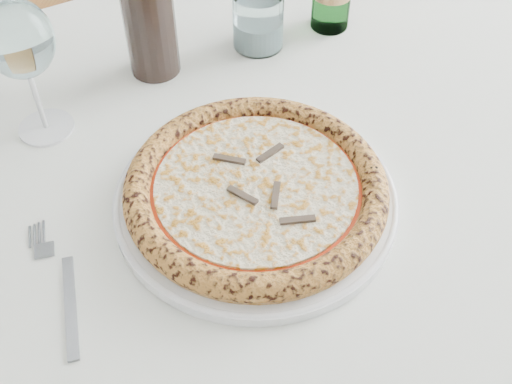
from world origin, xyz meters
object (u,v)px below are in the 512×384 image
chair_far (72,10)px  wine_glass (18,42)px  pizza (256,188)px  tumbler (258,24)px  plate (256,198)px  dining_table (219,196)px

chair_far → wine_glass: wine_glass is taller
chair_far → pizza: (-0.04, -0.88, 0.25)m
chair_far → pizza: bearing=-92.3°
chair_far → tumbler: 0.67m
plate → wine_glass: 0.33m
chair_far → plate: 0.91m
plate → pizza: size_ratio=1.09×
dining_table → pizza: bearing=-90.0°
plate → dining_table: bearing=90.0°
dining_table → wine_glass: 0.32m
pizza → tumbler: size_ratio=3.63×
dining_table → tumbler: 0.27m
pizza → wine_glass: wine_glass is taller
wine_glass → pizza: bearing=-55.9°
dining_table → wine_glass: bearing=138.0°
dining_table → pizza: pizza is taller
dining_table → chair_far: (0.04, 0.78, -0.14)m
chair_far → pizza: 0.91m
chair_far → tumbler: (0.13, -0.60, 0.26)m
pizza → wine_glass: bearing=124.1°
tumbler → wine_glass: bearing=-176.7°
dining_table → wine_glass: wine_glass is taller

